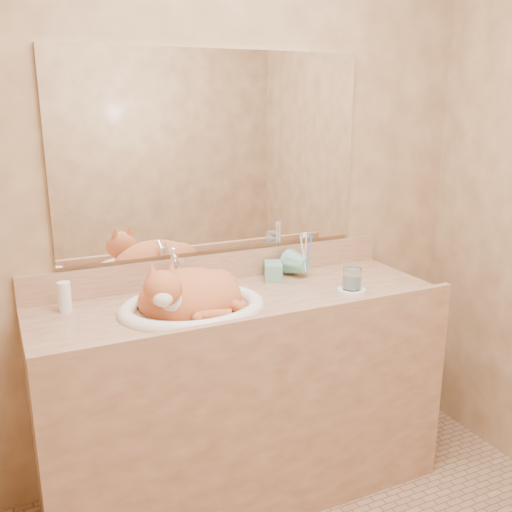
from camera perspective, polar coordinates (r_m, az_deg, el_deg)
name	(u,v)px	position (r m, az deg, el deg)	size (l,w,h in m)	color
wall_back	(215,187)	(2.37, -4.16, 6.87)	(2.40, 0.02, 2.50)	brown
vanity_counter	(243,397)	(2.40, -1.33, -13.94)	(1.60, 0.55, 0.85)	brown
mirror	(215,153)	(2.34, -4.12, 10.22)	(1.30, 0.02, 0.80)	white
sink_basin	(192,288)	(2.10, -6.43, -3.16)	(0.54, 0.45, 0.17)	white
faucet	(175,272)	(2.29, -8.11, -1.63)	(0.04, 0.12, 0.17)	white
cat	(188,293)	(2.12, -6.86, -3.67)	(0.39, 0.32, 0.21)	#B6522A
soap_dispenser	(274,264)	(2.39, 1.80, -0.85)	(0.07, 0.08, 0.16)	#6AA993
toothbrush_cup	(306,267)	(2.46, 5.01, -1.10)	(0.11, 0.11, 0.11)	#6AA993
toothbrushes	(306,251)	(2.44, 5.05, 0.47)	(0.03, 0.03, 0.21)	white
saucer	(351,290)	(2.34, 9.53, -3.37)	(0.12, 0.12, 0.01)	white
water_glass	(352,278)	(2.33, 9.58, -2.22)	(0.08, 0.08, 0.09)	silver
lotion_bottle	(65,297)	(2.19, -18.59, -3.93)	(0.05, 0.05, 0.11)	white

